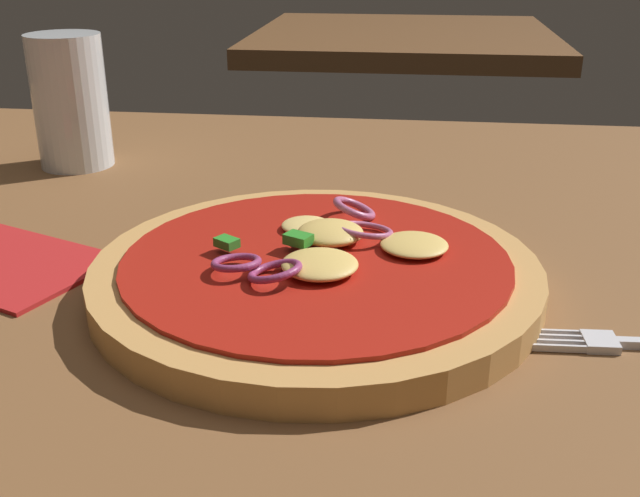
{
  "coord_description": "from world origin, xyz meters",
  "views": [
    {
      "loc": [
        0.07,
        -0.39,
        0.25
      ],
      "look_at": [
        0.01,
        0.06,
        0.06
      ],
      "focal_mm": 42.2,
      "sensor_mm": 36.0,
      "label": 1
    }
  ],
  "objects": [
    {
      "name": "dining_table",
      "position": [
        0.0,
        0.0,
        0.02
      ],
      "size": [
        1.44,
        1.0,
        0.04
      ],
      "color": "brown",
      "rests_on": "ground"
    },
    {
      "name": "beer_glass",
      "position": [
        -0.25,
        0.28,
        0.09
      ],
      "size": [
        0.07,
        0.07,
        0.12
      ],
      "color": "silver",
      "rests_on": "dining_table"
    },
    {
      "name": "background_table",
      "position": [
        0.04,
        1.35,
        0.02
      ],
      "size": [
        0.65,
        0.66,
        0.04
      ],
      "color": "brown",
      "rests_on": "ground"
    },
    {
      "name": "napkin",
      "position": [
        -0.2,
        0.05,
        0.04
      ],
      "size": [
        0.16,
        0.14,
        0.0
      ],
      "color": "#B21E1E",
      "rests_on": "dining_table"
    },
    {
      "name": "pizza",
      "position": [
        0.01,
        0.04,
        0.05
      ],
      "size": [
        0.28,
        0.28,
        0.04
      ],
      "color": "tan",
      "rests_on": "dining_table"
    }
  ]
}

